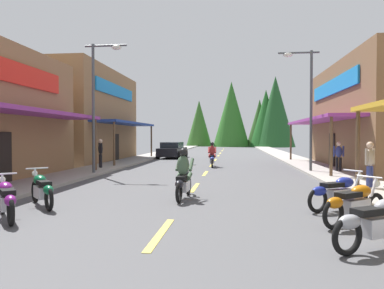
# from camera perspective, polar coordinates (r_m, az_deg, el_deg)

# --- Properties ---
(ground) EXTENTS (10.18, 82.37, 0.10)m
(ground) POSITION_cam_1_polar(r_m,az_deg,el_deg) (25.76, 3.31, -3.08)
(ground) COLOR #4C4C4F
(sidewalk_left) EXTENTS (2.39, 82.37, 0.12)m
(sidewalk_left) POSITION_cam_1_polar(r_m,az_deg,el_deg) (26.84, -10.21, -2.69)
(sidewalk_left) COLOR #9E9991
(sidewalk_left) RESTS_ON ground
(sidewalk_right) EXTENTS (2.39, 82.37, 0.12)m
(sidewalk_right) POSITION_cam_1_polar(r_m,az_deg,el_deg) (26.16, 17.20, -2.83)
(sidewalk_right) COLOR #9E9991
(sidewalk_right) RESTS_ON ground
(centerline_dashes) EXTENTS (0.16, 54.78, 0.01)m
(centerline_dashes) POSITION_cam_1_polar(r_m,az_deg,el_deg) (27.21, 3.48, -2.73)
(centerline_dashes) COLOR #E0C64C
(centerline_dashes) RESTS_ON ground
(storefront_left_far) EXTENTS (9.82, 11.79, 6.91)m
(storefront_left_far) POSITION_cam_1_polar(r_m,az_deg,el_deg) (29.66, -19.30, 4.20)
(storefront_left_far) COLOR olive
(storefront_left_far) RESTS_ON ground
(streetlamp_left) EXTENTS (2.12, 0.30, 6.50)m
(streetlamp_left) POSITION_cam_1_polar(r_m,az_deg,el_deg) (18.66, -14.42, 8.27)
(streetlamp_left) COLOR #474C51
(streetlamp_left) RESTS_ON ground
(streetlamp_right) EXTENTS (2.12, 0.30, 6.41)m
(streetlamp_right) POSITION_cam_1_polar(r_m,az_deg,el_deg) (20.01, 17.41, 7.65)
(streetlamp_right) COLOR #474C51
(streetlamp_right) RESTS_ON ground
(motorcycle_parked_right_1) EXTENTS (1.88, 1.20, 1.04)m
(motorcycle_parked_right_1) POSITION_cam_1_polar(r_m,az_deg,el_deg) (7.02, 27.31, -10.74)
(motorcycle_parked_right_1) COLOR black
(motorcycle_parked_right_1) RESTS_ON ground
(motorcycle_parked_right_2) EXTENTS (1.74, 1.40, 1.04)m
(motorcycle_parked_right_2) POSITION_cam_1_polar(r_m,az_deg,el_deg) (8.71, 24.29, -8.36)
(motorcycle_parked_right_2) COLOR black
(motorcycle_parked_right_2) RESTS_ON ground
(motorcycle_parked_right_3) EXTENTS (1.86, 1.23, 1.04)m
(motorcycle_parked_right_3) POSITION_cam_1_polar(r_m,az_deg,el_deg) (10.21, 22.10, -6.93)
(motorcycle_parked_right_3) COLOR black
(motorcycle_parked_right_3) RESTS_ON ground
(motorcycle_parked_left_2) EXTENTS (1.46, 1.70, 1.04)m
(motorcycle_parked_left_2) POSITION_cam_1_polar(r_m,az_deg,el_deg) (9.47, -27.24, -7.62)
(motorcycle_parked_left_2) COLOR black
(motorcycle_parked_left_2) RESTS_ON ground
(motorcycle_parked_left_3) EXTENTS (1.52, 1.65, 1.04)m
(motorcycle_parked_left_3) POSITION_cam_1_polar(r_m,az_deg,el_deg) (10.76, -22.61, -6.51)
(motorcycle_parked_left_3) COLOR black
(motorcycle_parked_left_3) RESTS_ON ground
(rider_cruising_lead) EXTENTS (0.60, 2.14, 1.57)m
(rider_cruising_lead) POSITION_cam_1_polar(r_m,az_deg,el_deg) (11.14, -1.33, -5.28)
(rider_cruising_lead) COLOR black
(rider_cruising_lead) RESTS_ON ground
(rider_cruising_trailing) EXTENTS (0.60, 2.14, 1.57)m
(rider_cruising_trailing) POSITION_cam_1_polar(r_m,az_deg,el_deg) (22.70, 3.19, -1.90)
(rider_cruising_trailing) COLOR black
(rider_cruising_trailing) RESTS_ON ground
(pedestrian_browsing) EXTENTS (0.44, 0.43, 1.74)m
(pedestrian_browsing) POSITION_cam_1_polar(r_m,az_deg,el_deg) (14.23, 26.26, -2.53)
(pedestrian_browsing) COLOR #333F8C
(pedestrian_browsing) RESTS_ON ground
(pedestrian_waiting) EXTENTS (0.42, 0.48, 1.77)m
(pedestrian_waiting) POSITION_cam_1_polar(r_m,az_deg,el_deg) (21.51, -14.25, -1.11)
(pedestrian_waiting) COLOR black
(pedestrian_waiting) RESTS_ON ground
(pedestrian_strolling) EXTENTS (0.57, 0.30, 1.65)m
(pedestrian_strolling) POSITION_cam_1_polar(r_m,az_deg,el_deg) (20.30, 22.15, -1.54)
(pedestrian_strolling) COLOR black
(pedestrian_strolling) RESTS_ON ground
(parked_car_curbside) EXTENTS (2.30, 4.41, 1.40)m
(parked_car_curbside) POSITION_cam_1_polar(r_m,az_deg,el_deg) (31.83, -3.12, -0.91)
(parked_car_curbside) COLOR black
(parked_car_curbside) RESTS_ON ground
(treeline_backdrop) EXTENTS (20.68, 10.70, 12.52)m
(treeline_backdrop) POSITION_cam_1_polar(r_m,az_deg,el_deg) (66.96, 9.68, 4.33)
(treeline_backdrop) COLOR #205E23
(treeline_backdrop) RESTS_ON ground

